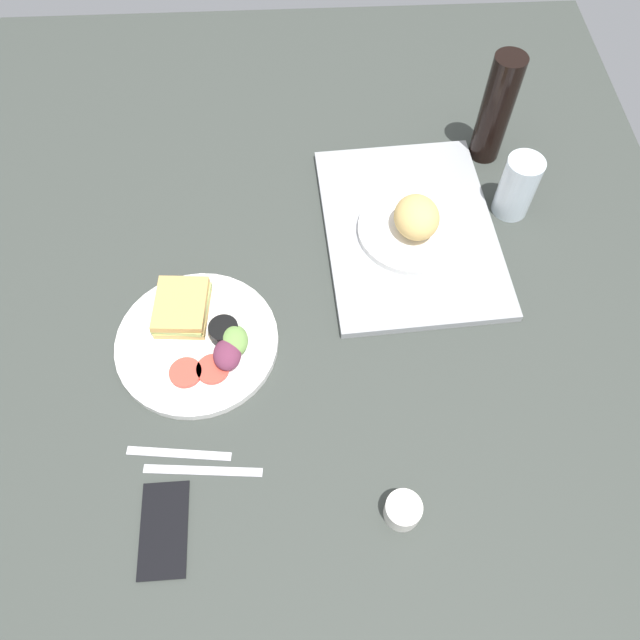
{
  "coord_description": "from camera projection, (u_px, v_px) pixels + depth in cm",
  "views": [
    {
      "loc": [
        56.84,
        0.29,
        96.54
      ],
      "look_at": [
        2.0,
        3.0,
        4.0
      ],
      "focal_mm": 34.59,
      "sensor_mm": 36.0,
      "label": 1
    }
  ],
  "objects": [
    {
      "name": "ground_plane",
      "position": [
        303.0,
        327.0,
        1.13
      ],
      "size": [
        190.0,
        150.0,
        3.0
      ],
      "primitive_type": "cube",
      "color": "#383D38"
    },
    {
      "name": "serving_tray",
      "position": [
        408.0,
        230.0,
        1.22
      ],
      "size": [
        46.93,
        35.68,
        1.6
      ],
      "primitive_type": "cube",
      "rotation": [
        0.0,
        0.0,
        0.06
      ],
      "color": "#9EA0A3",
      "rests_on": "ground_plane"
    },
    {
      "name": "bread_plate_near",
      "position": [
        412.0,
        224.0,
        1.18
      ],
      "size": [
        20.9,
        20.9,
        8.22
      ],
      "color": "white",
      "rests_on": "serving_tray"
    },
    {
      "name": "plate_with_salad",
      "position": [
        197.0,
        337.0,
        1.09
      ],
      "size": [
        28.7,
        28.7,
        5.4
      ],
      "color": "white",
      "rests_on": "ground_plane"
    },
    {
      "name": "drinking_glass",
      "position": [
        516.0,
        187.0,
        1.2
      ],
      "size": [
        7.19,
        7.19,
        13.19
      ],
      "primitive_type": "cylinder",
      "color": "silver",
      "rests_on": "ground_plane"
    },
    {
      "name": "soda_bottle",
      "position": [
        495.0,
        109.0,
        1.24
      ],
      "size": [
        6.4,
        6.4,
        23.83
      ],
      "primitive_type": "cylinder",
      "color": "black",
      "rests_on": "ground_plane"
    },
    {
      "name": "espresso_cup",
      "position": [
        401.0,
        510.0,
        0.93
      ],
      "size": [
        5.6,
        5.6,
        4.0
      ],
      "primitive_type": "cylinder",
      "color": "silver",
      "rests_on": "ground_plane"
    },
    {
      "name": "fork",
      "position": [
        177.0,
        453.0,
        0.99
      ],
      "size": [
        3.32,
        17.05,
        0.5
      ],
      "primitive_type": "cube",
      "rotation": [
        0.0,
        0.0,
        1.46
      ],
      "color": "#B7B7BC",
      "rests_on": "ground_plane"
    },
    {
      "name": "knife",
      "position": [
        201.0,
        471.0,
        0.98
      ],
      "size": [
        2.97,
        19.05,
        0.5
      ],
      "primitive_type": "cube",
      "rotation": [
        0.0,
        0.0,
        1.49
      ],
      "color": "#B7B7BC",
      "rests_on": "ground_plane"
    },
    {
      "name": "cell_phone",
      "position": [
        162.0,
        529.0,
        0.93
      ],
      "size": [
        14.55,
        7.49,
        0.8
      ],
      "primitive_type": "cube",
      "rotation": [
        0.0,
        0.0,
        0.02
      ],
      "color": "black",
      "rests_on": "ground_plane"
    }
  ]
}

